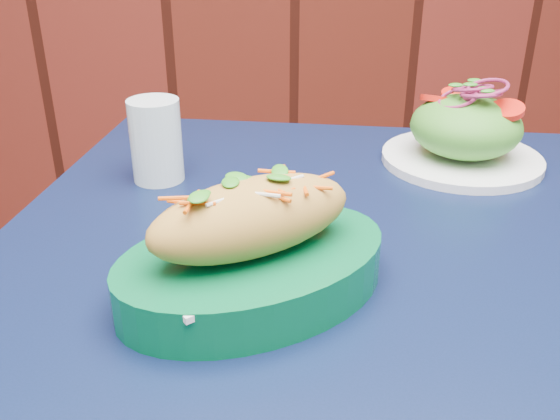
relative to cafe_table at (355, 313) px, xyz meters
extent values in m
cube|color=black|center=(0.00, 0.00, 0.07)|extent=(0.96, 0.96, 0.03)
cylinder|color=black|center=(-0.25, 0.40, -0.30)|extent=(0.04, 0.04, 0.72)
cylinder|color=black|center=(0.40, 0.25, -0.30)|extent=(0.04, 0.04, 0.72)
cube|color=white|center=(-0.12, -0.08, 0.13)|extent=(0.23, 0.20, 0.01)
ellipsoid|color=gold|center=(-0.12, -0.08, 0.17)|extent=(0.21, 0.15, 0.07)
cylinder|color=white|center=(0.19, 0.22, 0.09)|extent=(0.22, 0.22, 0.01)
ellipsoid|color=#4C992D|center=(0.19, 0.22, 0.14)|extent=(0.15, 0.15, 0.08)
cylinder|color=red|center=(0.23, 0.19, 0.18)|extent=(0.04, 0.04, 0.01)
cylinder|color=red|center=(0.16, 0.25, 0.18)|extent=(0.04, 0.04, 0.01)
cylinder|color=red|center=(0.19, 0.26, 0.18)|extent=(0.04, 0.04, 0.01)
torus|color=#891E4D|center=(0.19, 0.22, 0.19)|extent=(0.06, 0.06, 0.01)
torus|color=#891E4D|center=(0.19, 0.22, 0.19)|extent=(0.06, 0.06, 0.01)
torus|color=#891E4D|center=(0.19, 0.22, 0.20)|extent=(0.06, 0.06, 0.01)
torus|color=#891E4D|center=(0.19, 0.22, 0.20)|extent=(0.06, 0.06, 0.01)
torus|color=#891E4D|center=(0.19, 0.22, 0.20)|extent=(0.06, 0.06, 0.01)
cylinder|color=silver|center=(-0.23, 0.20, 0.14)|extent=(0.07, 0.07, 0.11)
camera|label=1|loc=(-0.14, -0.57, 0.42)|focal=40.00mm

